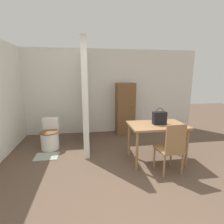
% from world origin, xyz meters
% --- Properties ---
extents(ground_plane, '(16.00, 16.00, 0.00)m').
position_xyz_m(ground_plane, '(0.00, 0.00, 0.00)').
color(ground_plane, brown).
extents(wall_back, '(5.67, 0.12, 2.50)m').
position_xyz_m(wall_back, '(0.00, 3.37, 1.25)').
color(wall_back, silver).
rests_on(wall_back, ground_plane).
extents(partition_wall, '(0.12, 1.77, 2.50)m').
position_xyz_m(partition_wall, '(-0.59, 2.42, 1.25)').
color(partition_wall, silver).
rests_on(partition_wall, ground_plane).
extents(dining_table, '(1.11, 0.72, 0.79)m').
position_xyz_m(dining_table, '(0.82, 1.24, 0.69)').
color(dining_table, '#997047').
rests_on(dining_table, ground_plane).
extents(wooden_chair, '(0.45, 0.45, 0.95)m').
position_xyz_m(wooden_chair, '(0.88, 0.74, 0.50)').
color(wooden_chair, '#997047').
rests_on(wooden_chair, ground_plane).
extents(toilet, '(0.44, 0.59, 0.71)m').
position_xyz_m(toilet, '(-1.46, 2.26, 0.29)').
color(toilet, white).
rests_on(toilet, ground_plane).
extents(handbag, '(0.26, 0.14, 0.33)m').
position_xyz_m(handbag, '(0.86, 1.24, 0.92)').
color(handbag, black).
rests_on(handbag, dining_table).
extents(wooden_cabinet, '(0.54, 0.44, 1.53)m').
position_xyz_m(wooden_cabinet, '(0.58, 3.08, 0.76)').
color(wooden_cabinet, brown).
rests_on(wooden_cabinet, ground_plane).
extents(bath_mat, '(0.50, 0.39, 0.01)m').
position_xyz_m(bath_mat, '(-1.46, 1.76, 0.01)').
color(bath_mat, '#99A899').
rests_on(bath_mat, ground_plane).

